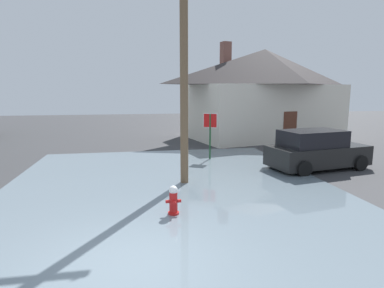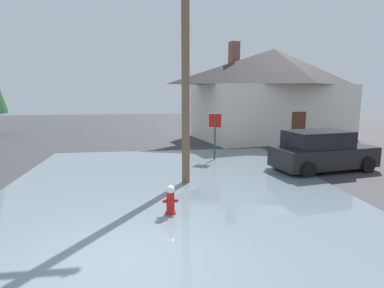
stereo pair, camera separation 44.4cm
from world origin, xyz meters
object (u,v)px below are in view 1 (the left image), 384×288
object	(u,v)px
fire_hydrant	(173,201)
utility_pole	(184,65)
parked_car	(316,150)
stop_sign_far	(210,127)
house	(264,92)

from	to	relation	value
fire_hydrant	utility_pole	bearing A→B (deg)	75.59
utility_pole	parked_car	bearing A→B (deg)	11.41
stop_sign_far	fire_hydrant	bearing A→B (deg)	-111.19
stop_sign_far	parked_car	world-z (taller)	stop_sign_far
stop_sign_far	house	distance (m)	8.79
stop_sign_far	parked_car	distance (m)	4.80
house	utility_pole	bearing A→B (deg)	-124.75
fire_hydrant	parked_car	size ratio (longest dim) A/B	0.18
stop_sign_far	house	size ratio (longest dim) A/B	0.19
fire_hydrant	parked_car	world-z (taller)	parked_car
fire_hydrant	stop_sign_far	distance (m)	7.18
fire_hydrant	utility_pole	xyz separation A→B (m)	(0.75, 2.91, 3.75)
stop_sign_far	house	xyz separation A→B (m)	(5.42, 6.73, 1.58)
utility_pole	stop_sign_far	xyz separation A→B (m)	(1.81, 3.69, -2.58)
fire_hydrant	stop_sign_far	size ratio (longest dim) A/B	0.37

